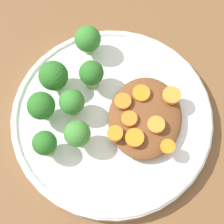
{
  "coord_description": "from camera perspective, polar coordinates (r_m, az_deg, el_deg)",
  "views": [
    {
      "loc": [
        0.19,
        0.03,
        0.51
      ],
      "look_at": [
        0.0,
        0.0,
        0.03
      ],
      "focal_mm": 60.0,
      "sensor_mm": 36.0,
      "label": 1
    }
  ],
  "objects": [
    {
      "name": "ground_plane",
      "position": [
        0.54,
        0.0,
        -1.32
      ],
      "size": [
        4.0,
        4.0,
        0.0
      ],
      "primitive_type": "plane",
      "color": "brown"
    },
    {
      "name": "plate",
      "position": [
        0.53,
        0.0,
        -0.85
      ],
      "size": [
        0.28,
        0.28,
        0.02
      ],
      "color": "white",
      "rests_on": "ground_plane"
    },
    {
      "name": "stew_mound",
      "position": [
        0.51,
        5.02,
        -1.18
      ],
      "size": [
        0.12,
        0.1,
        0.02
      ],
      "primitive_type": "ellipsoid",
      "color": "brown",
      "rests_on": "plate"
    },
    {
      "name": "broccoli_floret_0",
      "position": [
        0.52,
        -3.15,
        5.78
      ],
      "size": [
        0.03,
        0.03,
        0.05
      ],
      "color": "#7FA85B",
      "rests_on": "plate"
    },
    {
      "name": "broccoli_floret_1",
      "position": [
        0.52,
        -8.89,
        5.4
      ],
      "size": [
        0.04,
        0.04,
        0.05
      ],
      "color": "#7FA85B",
      "rests_on": "plate"
    },
    {
      "name": "broccoli_floret_2",
      "position": [
        0.49,
        -10.17,
        -4.79
      ],
      "size": [
        0.03,
        0.03,
        0.05
      ],
      "color": "#759E51",
      "rests_on": "plate"
    },
    {
      "name": "broccoli_floret_3",
      "position": [
        0.48,
        -5.29,
        -3.4
      ],
      "size": [
        0.03,
        0.03,
        0.05
      ],
      "color": "#7FA85B",
      "rests_on": "plate"
    },
    {
      "name": "broccoli_floret_4",
      "position": [
        0.55,
        -3.72,
        10.97
      ],
      "size": [
        0.04,
        0.04,
        0.05
      ],
      "color": "#7FA85B",
      "rests_on": "plate"
    },
    {
      "name": "broccoli_floret_5",
      "position": [
        0.5,
        -6.14,
        1.41
      ],
      "size": [
        0.03,
        0.03,
        0.05
      ],
      "color": "#7FA85B",
      "rests_on": "plate"
    },
    {
      "name": "broccoli_floret_6",
      "position": [
        0.5,
        -10.73,
        0.88
      ],
      "size": [
        0.04,
        0.04,
        0.05
      ],
      "color": "#7FA85B",
      "rests_on": "plate"
    },
    {
      "name": "carrot_slice_0",
      "position": [
        0.49,
        3.47,
        -3.92
      ],
      "size": [
        0.02,
        0.02,
        0.01
      ],
      "primitive_type": "cylinder",
      "color": "orange",
      "rests_on": "stew_mound"
    },
    {
      "name": "carrot_slice_1",
      "position": [
        0.51,
        4.48,
        2.87
      ],
      "size": [
        0.02,
        0.02,
        0.0
      ],
      "primitive_type": "cylinder",
      "color": "orange",
      "rests_on": "stew_mound"
    },
    {
      "name": "carrot_slice_2",
      "position": [
        0.5,
        6.72,
        -1.95
      ],
      "size": [
        0.02,
        0.02,
        0.01
      ],
      "primitive_type": "cylinder",
      "color": "orange",
      "rests_on": "stew_mound"
    },
    {
      "name": "carrot_slice_3",
      "position": [
        0.49,
        0.47,
        -3.3
      ],
      "size": [
        0.02,
        0.02,
        0.01
      ],
      "primitive_type": "cylinder",
      "color": "orange",
      "rests_on": "stew_mound"
    },
    {
      "name": "carrot_slice_4",
      "position": [
        0.51,
        9.07,
        2.53
      ],
      "size": [
        0.03,
        0.03,
        0.01
      ],
      "primitive_type": "cylinder",
      "color": "orange",
      "rests_on": "stew_mound"
    },
    {
      "name": "carrot_slice_5",
      "position": [
        0.5,
        2.64,
        -1.03
      ],
      "size": [
        0.02,
        0.02,
        0.01
      ],
      "primitive_type": "cylinder",
      "color": "orange",
      "rests_on": "stew_mound"
    },
    {
      "name": "carrot_slice_6",
      "position": [
        0.51,
        1.65,
        1.64
      ],
      "size": [
        0.02,
        0.02,
        0.01
      ],
      "primitive_type": "cylinder",
      "color": "orange",
      "rests_on": "stew_mound"
    },
    {
      "name": "carrot_slice_7",
      "position": [
        0.49,
        8.49,
        -5.22
      ],
      "size": [
        0.02,
        0.02,
        0.01
      ],
      "primitive_type": "cylinder",
      "color": "orange",
      "rests_on": "stew_mound"
    }
  ]
}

